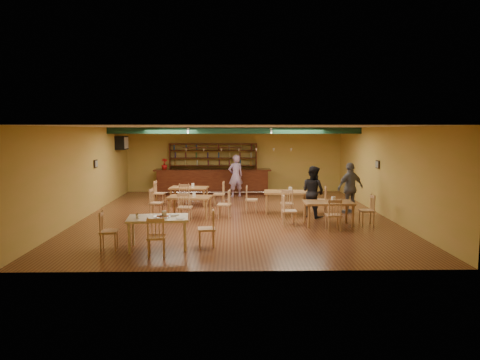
{
  "coord_description": "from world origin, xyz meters",
  "views": [
    {
      "loc": [
        -0.15,
        -14.95,
        2.9
      ],
      "look_at": [
        0.16,
        0.6,
        1.15
      ],
      "focal_mm": 33.47,
      "sensor_mm": 36.0,
      "label": 1
    }
  ],
  "objects_px": {
    "dining_table_c": "(190,207)",
    "patron_bar": "(236,176)",
    "near_table": "(158,233)",
    "bar_counter": "(213,182)",
    "dining_table_a": "(189,196)",
    "dining_table_b": "(286,202)",
    "dining_table_d": "(328,214)",
    "patron_right_a": "(313,192)"
  },
  "relations": [
    {
      "from": "patron_bar",
      "to": "dining_table_b",
      "type": "bearing_deg",
      "value": 93.13
    },
    {
      "from": "patron_bar",
      "to": "bar_counter",
      "type": "bearing_deg",
      "value": -59.72
    },
    {
      "from": "bar_counter",
      "to": "dining_table_d",
      "type": "height_order",
      "value": "bar_counter"
    },
    {
      "from": "bar_counter",
      "to": "dining_table_a",
      "type": "distance_m",
      "value": 3.17
    },
    {
      "from": "dining_table_c",
      "to": "bar_counter",
      "type": "bearing_deg",
      "value": 92.28
    },
    {
      "from": "patron_bar",
      "to": "dining_table_c",
      "type": "bearing_deg",
      "value": 49.97
    },
    {
      "from": "dining_table_c",
      "to": "dining_table_a",
      "type": "bearing_deg",
      "value": 103.94
    },
    {
      "from": "dining_table_c",
      "to": "patron_right_a",
      "type": "distance_m",
      "value": 4.13
    },
    {
      "from": "dining_table_c",
      "to": "dining_table_d",
      "type": "distance_m",
      "value": 4.54
    },
    {
      "from": "dining_table_a",
      "to": "near_table",
      "type": "xyz_separation_m",
      "value": [
        -0.17,
        -6.27,
        0.03
      ]
    },
    {
      "from": "dining_table_a",
      "to": "near_table",
      "type": "relative_size",
      "value": 0.98
    },
    {
      "from": "near_table",
      "to": "patron_right_a",
      "type": "height_order",
      "value": "patron_right_a"
    },
    {
      "from": "dining_table_c",
      "to": "dining_table_d",
      "type": "xyz_separation_m",
      "value": [
        4.32,
        -1.39,
        0.02
      ]
    },
    {
      "from": "dining_table_b",
      "to": "patron_bar",
      "type": "relative_size",
      "value": 0.83
    },
    {
      "from": "dining_table_b",
      "to": "dining_table_c",
      "type": "xyz_separation_m",
      "value": [
        -3.3,
        -0.73,
        -0.03
      ]
    },
    {
      "from": "bar_counter",
      "to": "dining_table_b",
      "type": "bearing_deg",
      "value": -59.48
    },
    {
      "from": "near_table",
      "to": "patron_bar",
      "type": "height_order",
      "value": "patron_bar"
    },
    {
      "from": "dining_table_b",
      "to": "dining_table_c",
      "type": "distance_m",
      "value": 3.38
    },
    {
      "from": "near_table",
      "to": "dining_table_b",
      "type": "bearing_deg",
      "value": 45.86
    },
    {
      "from": "dining_table_d",
      "to": "near_table",
      "type": "xyz_separation_m",
      "value": [
        -4.74,
        -2.54,
        0.02
      ]
    },
    {
      "from": "near_table",
      "to": "dining_table_c",
      "type": "bearing_deg",
      "value": 78.39
    },
    {
      "from": "dining_table_d",
      "to": "patron_bar",
      "type": "height_order",
      "value": "patron_bar"
    },
    {
      "from": "dining_table_c",
      "to": "patron_bar",
      "type": "distance_m",
      "value": 4.87
    },
    {
      "from": "bar_counter",
      "to": "near_table",
      "type": "bearing_deg",
      "value": -95.86
    },
    {
      "from": "dining_table_b",
      "to": "dining_table_d",
      "type": "relative_size",
      "value": 1.03
    },
    {
      "from": "dining_table_b",
      "to": "near_table",
      "type": "relative_size",
      "value": 1.04
    },
    {
      "from": "near_table",
      "to": "dining_table_d",
      "type": "bearing_deg",
      "value": 22.59
    },
    {
      "from": "near_table",
      "to": "bar_counter",
      "type": "bearing_deg",
      "value": 78.5
    },
    {
      "from": "dining_table_b",
      "to": "dining_table_d",
      "type": "bearing_deg",
      "value": -59.7
    },
    {
      "from": "near_table",
      "to": "patron_right_a",
      "type": "xyz_separation_m",
      "value": [
        4.51,
        3.86,
        0.47
      ]
    },
    {
      "from": "bar_counter",
      "to": "dining_table_a",
      "type": "xyz_separation_m",
      "value": [
        -0.79,
        -3.06,
        -0.21
      ]
    },
    {
      "from": "bar_counter",
      "to": "patron_right_a",
      "type": "distance_m",
      "value": 6.52
    },
    {
      "from": "bar_counter",
      "to": "dining_table_b",
      "type": "xyz_separation_m",
      "value": [
        2.75,
        -4.67,
        -0.19
      ]
    },
    {
      "from": "dining_table_d",
      "to": "near_table",
      "type": "bearing_deg",
      "value": -152.1
    },
    {
      "from": "bar_counter",
      "to": "dining_table_c",
      "type": "distance_m",
      "value": 5.43
    },
    {
      "from": "dining_table_b",
      "to": "dining_table_d",
      "type": "distance_m",
      "value": 2.36
    },
    {
      "from": "dining_table_a",
      "to": "dining_table_c",
      "type": "xyz_separation_m",
      "value": [
        0.24,
        -2.33,
        -0.0
      ]
    },
    {
      "from": "dining_table_c",
      "to": "patron_right_a",
      "type": "bearing_deg",
      "value": 7.05
    },
    {
      "from": "dining_table_c",
      "to": "patron_right_a",
      "type": "xyz_separation_m",
      "value": [
        4.1,
        -0.07,
        0.5
      ]
    },
    {
      "from": "dining_table_d",
      "to": "patron_bar",
      "type": "distance_m",
      "value": 6.59
    },
    {
      "from": "dining_table_a",
      "to": "patron_bar",
      "type": "height_order",
      "value": "patron_bar"
    },
    {
      "from": "dining_table_b",
      "to": "patron_bar",
      "type": "height_order",
      "value": "patron_bar"
    }
  ]
}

